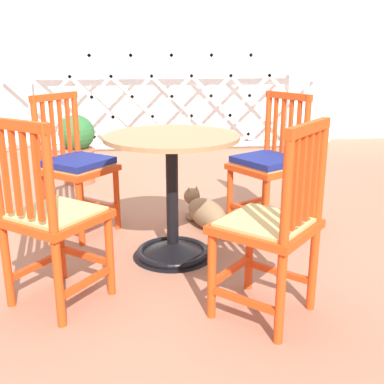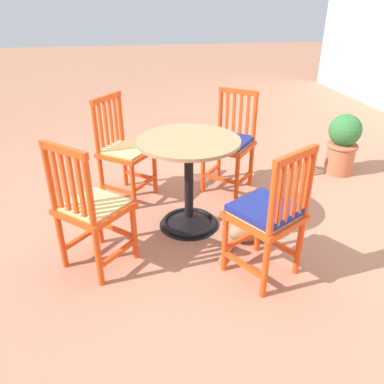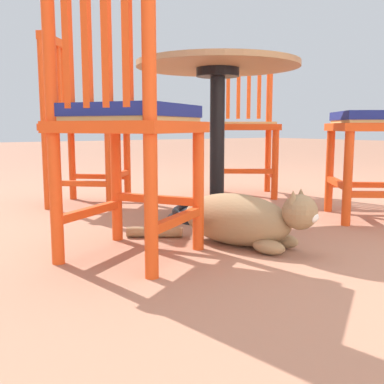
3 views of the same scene
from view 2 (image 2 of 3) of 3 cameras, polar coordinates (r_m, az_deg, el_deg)
name	(u,v)px [view 2 (image 2 of 3)]	position (r m, az deg, el deg)	size (l,w,h in m)	color
ground_plane	(178,217)	(3.22, -2.03, -3.77)	(24.00, 24.00, 0.00)	#A36B51
cafe_table	(189,194)	(2.98, -0.46, -0.23)	(0.76, 0.76, 0.73)	black
orange_chair_near_fence	(268,215)	(2.42, 11.19, -3.42)	(0.55, 0.55, 0.91)	#D64214
orange_chair_facing_out	(229,144)	(3.54, 5.59, 7.18)	(0.56, 0.56, 0.91)	#D64214
orange_chair_at_corner	(124,152)	(3.43, -10.08, 5.94)	(0.56, 0.56, 0.91)	#D64214
orange_chair_tucked_in	(91,209)	(2.55, -14.77, -2.53)	(0.56, 0.56, 0.91)	#D64214
tabby_cat	(258,226)	(2.97, 9.82, -5.01)	(0.46, 0.65, 0.23)	#8E704C
terracotta_planter	(343,143)	(4.18, 21.55, 6.84)	(0.32, 0.32, 0.62)	#B25B3D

